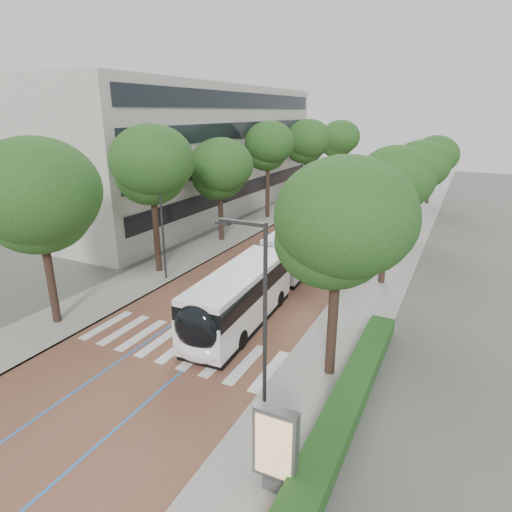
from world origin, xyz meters
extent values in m
plane|color=#51544C|center=(0.00, 0.00, 0.00)|extent=(160.00, 160.00, 0.00)
cube|color=brown|center=(0.00, 40.00, 0.01)|extent=(11.00, 140.00, 0.02)
cube|color=gray|center=(-7.50, 40.00, 0.06)|extent=(4.00, 140.00, 0.12)
cube|color=gray|center=(7.50, 40.00, 0.06)|extent=(4.00, 140.00, 0.12)
cube|color=gray|center=(-5.60, 40.00, 0.06)|extent=(0.20, 140.00, 0.14)
cube|color=gray|center=(5.60, 40.00, 0.06)|extent=(0.20, 140.00, 0.14)
cube|color=silver|center=(-4.80, 1.00, 0.03)|extent=(0.55, 3.60, 0.01)
cube|color=silver|center=(-3.55, 1.00, 0.03)|extent=(0.55, 3.60, 0.01)
cube|color=silver|center=(-2.30, 1.00, 0.03)|extent=(0.55, 3.60, 0.01)
cube|color=silver|center=(-1.05, 1.00, 0.03)|extent=(0.55, 3.60, 0.01)
cube|color=silver|center=(0.20, 1.00, 0.03)|extent=(0.55, 3.60, 0.01)
cube|color=silver|center=(1.45, 1.00, 0.03)|extent=(0.55, 3.60, 0.01)
cube|color=silver|center=(2.70, 1.00, 0.03)|extent=(0.55, 3.60, 0.01)
cube|color=silver|center=(3.95, 1.00, 0.03)|extent=(0.55, 3.60, 0.01)
cube|color=silver|center=(5.20, 1.00, 0.03)|extent=(0.55, 3.60, 0.01)
cube|color=blue|center=(-1.60, 40.00, 0.02)|extent=(0.12, 126.00, 0.01)
cube|color=blue|center=(1.60, 40.00, 0.02)|extent=(0.12, 126.00, 0.01)
cube|color=#B7B4A9|center=(-19.50, 28.00, 7.00)|extent=(18.00, 40.00, 14.00)
cube|color=black|center=(-10.45, 28.00, 3.00)|extent=(0.12, 38.00, 1.60)
cube|color=black|center=(-10.45, 28.00, 6.20)|extent=(0.12, 38.00, 1.60)
cube|color=black|center=(-10.45, 28.00, 9.40)|extent=(0.12, 38.00, 1.60)
cube|color=black|center=(-10.45, 28.00, 12.40)|extent=(0.12, 38.00, 1.60)
cube|color=#1C4216|center=(9.10, 0.00, 0.52)|extent=(1.20, 14.00, 0.80)
cylinder|color=#2F2E31|center=(6.80, -3.00, 4.12)|extent=(0.14, 0.14, 8.00)
cube|color=#2F2E31|center=(6.00, -3.00, 8.02)|extent=(1.70, 0.12, 0.12)
cube|color=#2F2E31|center=(5.30, -3.00, 7.94)|extent=(0.50, 0.20, 0.10)
cylinder|color=#2F2E31|center=(6.80, 22.00, 4.12)|extent=(0.14, 0.14, 8.00)
cube|color=#2F2E31|center=(6.00, 22.00, 8.02)|extent=(1.70, 0.12, 0.12)
cube|color=#2F2E31|center=(5.30, 22.00, 7.94)|extent=(0.50, 0.20, 0.10)
cylinder|color=#2F2E31|center=(-6.10, 8.00, 4.12)|extent=(0.14, 0.14, 8.00)
cylinder|color=black|center=(-7.50, 0.00, 2.45)|extent=(0.44, 0.44, 4.91)
ellipsoid|color=#204817|center=(-7.50, 0.00, 6.92)|extent=(6.37, 6.37, 5.41)
cylinder|color=black|center=(-7.50, 9.00, 2.68)|extent=(0.44, 0.44, 5.36)
ellipsoid|color=#204817|center=(-7.50, 9.00, 7.56)|extent=(5.71, 5.71, 4.85)
cylinder|color=black|center=(-7.50, 18.00, 2.23)|extent=(0.44, 0.44, 4.46)
ellipsoid|color=#204817|center=(-7.50, 18.00, 6.28)|extent=(5.53, 5.53, 4.70)
cylinder|color=black|center=(-7.50, 28.00, 2.69)|extent=(0.44, 0.44, 5.37)
ellipsoid|color=#204817|center=(-7.50, 28.00, 7.57)|extent=(5.28, 5.28, 4.49)
cylinder|color=black|center=(-7.50, 40.00, 2.59)|extent=(0.44, 0.44, 5.18)
ellipsoid|color=#204817|center=(-7.50, 40.00, 7.30)|extent=(5.91, 5.91, 5.03)
cylinder|color=black|center=(-7.50, 55.00, 2.42)|extent=(0.44, 0.44, 4.83)
ellipsoid|color=#204817|center=(-7.50, 55.00, 6.81)|extent=(6.21, 6.21, 5.27)
cylinder|color=black|center=(7.70, 2.00, 2.41)|extent=(0.44, 0.44, 4.81)
ellipsoid|color=#204817|center=(7.70, 2.00, 6.78)|extent=(5.67, 5.67, 4.82)
cylinder|color=black|center=(7.70, 14.00, 2.38)|extent=(0.44, 0.44, 4.76)
ellipsoid|color=#204817|center=(7.70, 14.00, 6.70)|extent=(4.84, 4.84, 4.12)
cylinder|color=black|center=(7.70, 28.00, 2.15)|extent=(0.44, 0.44, 4.30)
ellipsoid|color=#204817|center=(7.70, 28.00, 6.06)|extent=(5.24, 5.24, 4.45)
cylinder|color=black|center=(7.70, 44.00, 1.98)|extent=(0.44, 0.44, 3.96)
ellipsoid|color=#204817|center=(7.70, 44.00, 5.58)|extent=(5.59, 5.59, 4.76)
cylinder|color=black|center=(1.57, 9.53, 1.77)|extent=(2.34, 1.01, 2.30)
cube|color=white|center=(1.82, 4.41, 1.26)|extent=(2.95, 9.47, 1.82)
cube|color=black|center=(1.82, 4.41, 2.40)|extent=(2.98, 9.29, 0.97)
cube|color=white|center=(1.82, 4.41, 3.04)|extent=(2.89, 9.28, 0.31)
cube|color=black|center=(1.82, 4.41, 0.17)|extent=(2.88, 9.09, 0.35)
cube|color=white|center=(1.36, 13.85, 1.26)|extent=(2.87, 7.85, 1.82)
cube|color=black|center=(1.36, 13.85, 2.40)|extent=(2.91, 7.70, 0.97)
cube|color=white|center=(1.36, 13.85, 3.04)|extent=(2.82, 7.70, 0.31)
cube|color=black|center=(1.36, 13.85, 0.17)|extent=(2.81, 7.54, 0.35)
ellipsoid|color=black|center=(2.04, -0.11, 2.00)|extent=(2.40, 1.21, 2.28)
ellipsoid|color=white|center=(2.04, -0.16, 0.86)|extent=(2.40, 1.11, 1.14)
cylinder|color=black|center=(0.80, 2.08, 0.50)|extent=(0.35, 1.01, 1.00)
cylinder|color=black|center=(3.06, 2.19, 0.50)|extent=(0.35, 1.01, 1.00)
cylinder|color=black|center=(0.15, 15.46, 0.50)|extent=(0.35, 1.01, 1.00)
cylinder|color=black|center=(2.41, 15.57, 0.50)|extent=(0.35, 1.01, 1.00)
cylinder|color=black|center=(0.54, 7.43, 0.50)|extent=(0.35, 1.01, 1.00)
cylinder|color=black|center=(2.80, 7.54, 0.50)|extent=(0.35, 1.01, 1.00)
cube|color=white|center=(1.82, 24.47, 1.26)|extent=(2.87, 12.07, 1.82)
cube|color=black|center=(1.82, 24.47, 2.40)|extent=(2.91, 11.83, 0.97)
cube|color=white|center=(1.82, 24.47, 3.04)|extent=(2.82, 11.83, 0.31)
cube|color=black|center=(1.82, 24.47, 0.17)|extent=(2.81, 11.59, 0.35)
ellipsoid|color=black|center=(2.01, 18.62, 2.00)|extent=(2.38, 1.17, 2.28)
ellipsoid|color=white|center=(2.01, 18.57, 0.86)|extent=(2.38, 1.07, 1.14)
cylinder|color=black|center=(0.81, 20.83, 0.50)|extent=(0.33, 1.01, 1.00)
cylinder|color=black|center=(3.07, 20.91, 0.50)|extent=(0.33, 1.01, 1.00)
cylinder|color=black|center=(0.58, 28.23, 0.50)|extent=(0.33, 1.01, 1.00)
cylinder|color=black|center=(2.84, 28.30, 0.50)|extent=(0.33, 1.01, 1.00)
cube|color=white|center=(2.56, 38.27, 1.26)|extent=(3.12, 12.11, 1.82)
cube|color=black|center=(2.56, 38.27, 2.40)|extent=(3.14, 11.88, 0.97)
cube|color=white|center=(2.56, 38.27, 3.04)|extent=(3.05, 11.87, 0.31)
cube|color=black|center=(2.56, 38.27, 0.17)|extent=(3.04, 11.63, 0.35)
ellipsoid|color=black|center=(2.25, 32.42, 2.00)|extent=(2.40, 1.22, 2.28)
ellipsoid|color=white|center=(2.25, 32.37, 0.86)|extent=(2.40, 1.12, 1.14)
cylinder|color=black|center=(1.24, 34.73, 0.50)|extent=(0.35, 1.01, 1.00)
cylinder|color=black|center=(3.50, 34.61, 0.50)|extent=(0.35, 1.01, 1.00)
cylinder|color=black|center=(1.62, 42.12, 0.50)|extent=(0.35, 1.01, 1.00)
cylinder|color=black|center=(3.88, 42.00, 0.50)|extent=(0.35, 1.01, 1.00)
cube|color=white|center=(1.95, 51.23, 1.26)|extent=(2.98, 12.09, 1.82)
cube|color=black|center=(1.95, 51.23, 2.40)|extent=(3.01, 11.85, 0.97)
cube|color=white|center=(1.95, 51.23, 3.04)|extent=(2.92, 11.85, 0.31)
cube|color=black|center=(1.95, 51.23, 0.17)|extent=(2.91, 11.61, 0.35)
ellipsoid|color=black|center=(2.18, 45.39, 2.00)|extent=(2.39, 1.19, 2.28)
ellipsoid|color=white|center=(2.19, 45.34, 0.86)|extent=(2.39, 1.09, 1.14)
cylinder|color=black|center=(0.96, 47.59, 0.50)|extent=(0.34, 1.01, 1.00)
cylinder|color=black|center=(3.22, 47.68, 0.50)|extent=(0.34, 1.01, 1.00)
cylinder|color=black|center=(0.67, 54.98, 0.50)|extent=(0.34, 1.01, 1.00)
cylinder|color=black|center=(2.92, 55.08, 0.50)|extent=(0.34, 1.01, 1.00)
cube|color=white|center=(2.11, 64.05, 1.26)|extent=(3.05, 12.10, 1.82)
cube|color=black|center=(2.11, 64.05, 2.40)|extent=(3.08, 11.86, 0.97)
cube|color=white|center=(2.11, 64.05, 3.04)|extent=(2.99, 11.86, 0.31)
cube|color=black|center=(2.11, 64.05, 0.17)|extent=(2.98, 11.62, 0.35)
ellipsoid|color=black|center=(1.84, 58.21, 2.00)|extent=(2.40, 1.21, 2.28)
ellipsoid|color=white|center=(1.84, 58.16, 0.86)|extent=(2.39, 1.11, 1.14)
cylinder|color=black|center=(0.82, 60.51, 0.50)|extent=(0.35, 1.01, 1.00)
cylinder|color=black|center=(3.07, 60.40, 0.50)|extent=(0.35, 1.01, 1.00)
cylinder|color=black|center=(1.16, 67.90, 0.50)|extent=(0.35, 1.01, 1.00)
cylinder|color=black|center=(3.41, 67.79, 0.50)|extent=(0.35, 1.01, 1.00)
cube|color=#59595B|center=(8.02, -4.78, 0.33)|extent=(0.65, 0.55, 0.43)
cube|color=#59595B|center=(8.02, -4.78, 1.78)|extent=(1.40, 0.41, 2.46)
cube|color=tan|center=(8.03, -4.99, 1.78)|extent=(1.18, 0.05, 2.14)
camera|label=1|loc=(12.12, -14.38, 11.31)|focal=30.00mm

